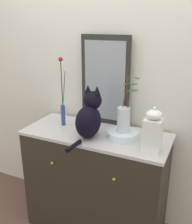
{
  "coord_description": "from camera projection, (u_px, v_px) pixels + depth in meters",
  "views": [
    {
      "loc": [
        0.81,
        -1.74,
        1.8
      ],
      "look_at": [
        0.0,
        0.0,
        1.12
      ],
      "focal_mm": 41.1,
      "sensor_mm": 36.0,
      "label": 1
    }
  ],
  "objects": [
    {
      "name": "mirror_leaning",
      "position": [
        105.0,
        81.0,
        2.17
      ],
      "size": [
        0.43,
        0.03,
        0.76
      ],
      "color": "#262623",
      "rests_on": "sideboard"
    },
    {
      "name": "ground_plane",
      "position": [
        96.0,
        224.0,
        2.41
      ],
      "size": [
        6.0,
        6.0,
        0.0
      ],
      "primitive_type": "plane",
      "color": "brown"
    },
    {
      "name": "cat_sitting",
      "position": [
        89.0,
        117.0,
        1.97
      ],
      "size": [
        0.2,
        0.43,
        0.4
      ],
      "color": "black",
      "rests_on": "sideboard"
    },
    {
      "name": "vase_slim_green",
      "position": [
        63.0,
        105.0,
        2.19
      ],
      "size": [
        0.06,
        0.04,
        0.59
      ],
      "color": "#2E498B",
      "rests_on": "sideboard"
    },
    {
      "name": "wall_back",
      "position": [
        112.0,
        82.0,
        2.25
      ],
      "size": [
        4.4,
        0.08,
        2.6
      ],
      "primitive_type": "cube",
      "color": "silver",
      "rests_on": "ground_plane"
    },
    {
      "name": "jar_lidded_porcelain",
      "position": [
        153.0,
        131.0,
        1.76
      ],
      "size": [
        0.12,
        0.12,
        0.33
      ],
      "color": "white",
      "rests_on": "sideboard"
    },
    {
      "name": "sideboard",
      "position": [
        96.0,
        182.0,
        2.25
      ],
      "size": [
        1.2,
        0.53,
        0.94
      ],
      "color": "#2E281D",
      "rests_on": "ground_plane"
    },
    {
      "name": "bowl_porcelain",
      "position": [
        123.0,
        135.0,
        1.99
      ],
      "size": [
        0.24,
        0.24,
        0.06
      ],
      "primitive_type": "cylinder",
      "color": "white",
      "rests_on": "sideboard"
    },
    {
      "name": "vase_glass_clear",
      "position": [
        124.0,
        118.0,
        1.94
      ],
      "size": [
        0.17,
        0.12,
        0.49
      ],
      "color": "silver",
      "rests_on": "bowl_porcelain"
    }
  ]
}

